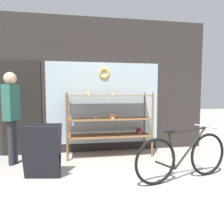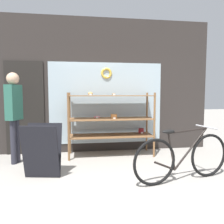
% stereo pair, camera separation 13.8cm
% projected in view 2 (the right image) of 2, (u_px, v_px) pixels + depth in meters
% --- Properties ---
extents(ground_plane, '(30.00, 30.00, 0.00)m').
position_uv_depth(ground_plane, '(117.00, 214.00, 2.51)').
color(ground_plane, gray).
extents(storefront_facade, '(5.43, 0.13, 3.13)m').
position_uv_depth(storefront_facade, '(96.00, 87.00, 5.15)').
color(storefront_facade, '#2D2826').
rests_on(storefront_facade, ground_plane).
extents(display_case, '(1.86, 0.59, 1.41)m').
position_uv_depth(display_case, '(111.00, 118.00, 4.83)').
color(display_case, brown).
rests_on(display_case, ground_plane).
extents(bicycle, '(1.72, 0.53, 0.85)m').
position_uv_depth(bicycle, '(183.00, 157.00, 3.43)').
color(bicycle, black).
rests_on(bicycle, ground_plane).
extents(sandwich_board, '(0.64, 0.48, 0.88)m').
position_uv_depth(sandwich_board, '(42.00, 151.00, 3.56)').
color(sandwich_board, black).
rests_on(sandwich_board, ground_plane).
extents(pedestrian, '(0.28, 0.36, 1.78)m').
position_uv_depth(pedestrian, '(14.00, 110.00, 4.25)').
color(pedestrian, '#282833').
rests_on(pedestrian, ground_plane).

